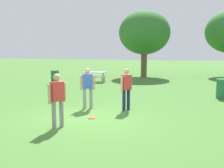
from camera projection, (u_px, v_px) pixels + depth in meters
The scene contains 9 objects.
ground_plane at pixel (88, 119), 8.31m from camera, with size 120.00×120.00×0.00m, color #447530.
person_thrower at pixel (126, 86), 9.40m from camera, with size 0.35×0.57×1.64m.
person_catcher at pixel (57, 97), 7.23m from camera, with size 0.35×0.57×1.64m.
person_bystander at pixel (88, 85), 9.70m from camera, with size 0.53×0.39×1.64m.
frisbee at pixel (92, 118), 8.35m from camera, with size 0.24×0.24×0.03m, color #E04733.
picnic_table_far at pixel (95, 75), 18.46m from camera, with size 1.98×1.77×0.77m.
trash_can_beside_table at pixel (222, 89), 11.95m from camera, with size 0.59×0.59×0.96m.
trash_can_further_along at pixel (55, 77), 17.47m from camera, with size 0.59×0.59×0.96m.
tree_tall_left at pixel (144, 33), 21.94m from camera, with size 4.61×4.61×5.96m.
Camera 1 is at (3.68, -7.24, 2.27)m, focal length 38.93 mm.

